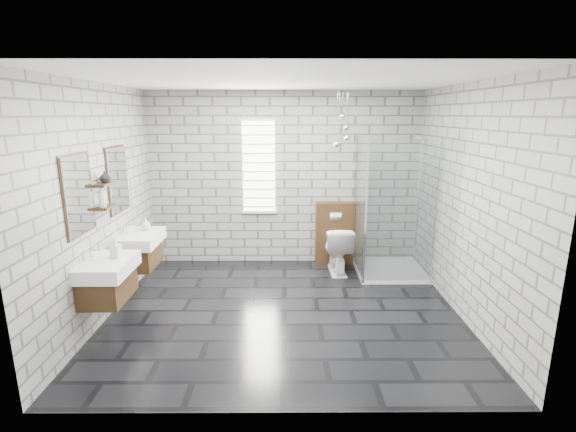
{
  "coord_description": "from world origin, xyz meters",
  "views": [
    {
      "loc": [
        0.02,
        -4.69,
        2.35
      ],
      "look_at": [
        0.05,
        0.35,
        1.11
      ],
      "focal_mm": 26.0,
      "sensor_mm": 36.0,
      "label": 1
    }
  ],
  "objects_px": {
    "cistern_panel": "(335,233)",
    "toilet": "(337,249)",
    "vanity_left": "(104,268)",
    "vanity_right": "(138,240)",
    "shower_enclosure": "(386,242)"
  },
  "relations": [
    {
      "from": "cistern_panel",
      "to": "toilet",
      "type": "distance_m",
      "value": 0.41
    },
    {
      "from": "vanity_left",
      "to": "vanity_right",
      "type": "relative_size",
      "value": 1.0
    },
    {
      "from": "vanity_right",
      "to": "cistern_panel",
      "type": "xyz_separation_m",
      "value": [
        2.71,
        1.2,
        -0.26
      ]
    },
    {
      "from": "vanity_left",
      "to": "vanity_right",
      "type": "distance_m",
      "value": 1.02
    },
    {
      "from": "vanity_left",
      "to": "cistern_panel",
      "type": "height_order",
      "value": "vanity_left"
    },
    {
      "from": "cistern_panel",
      "to": "shower_enclosure",
      "type": "xyz_separation_m",
      "value": [
        0.7,
        -0.52,
        0.0
      ]
    },
    {
      "from": "vanity_right",
      "to": "cistern_panel",
      "type": "height_order",
      "value": "vanity_right"
    },
    {
      "from": "shower_enclosure",
      "to": "vanity_right",
      "type": "bearing_deg",
      "value": -168.61
    },
    {
      "from": "vanity_left",
      "to": "shower_enclosure",
      "type": "height_order",
      "value": "shower_enclosure"
    },
    {
      "from": "vanity_right",
      "to": "toilet",
      "type": "relative_size",
      "value": 2.19
    },
    {
      "from": "vanity_left",
      "to": "cistern_panel",
      "type": "relative_size",
      "value": 1.57
    },
    {
      "from": "shower_enclosure",
      "to": "vanity_left",
      "type": "bearing_deg",
      "value": -153.36
    },
    {
      "from": "toilet",
      "to": "vanity_left",
      "type": "bearing_deg",
      "value": 31.76
    },
    {
      "from": "vanity_left",
      "to": "toilet",
      "type": "distance_m",
      "value": 3.3
    },
    {
      "from": "shower_enclosure",
      "to": "cistern_panel",
      "type": "bearing_deg",
      "value": 143.59
    }
  ]
}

